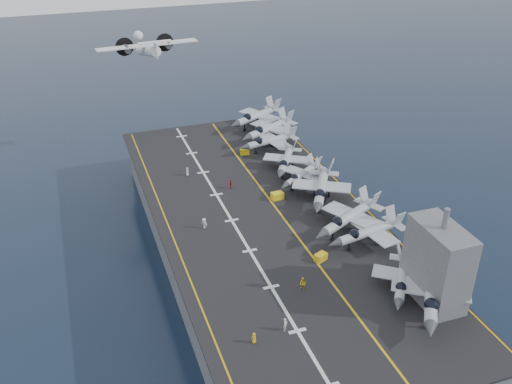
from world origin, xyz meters
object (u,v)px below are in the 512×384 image
object	(u,v)px
fighter_jet_0	(431,291)
tow_cart_a	(321,257)
transport_plane	(148,51)
island_superstructure	(439,255)

from	to	relation	value
fighter_jet_0	tow_cart_a	world-z (taller)	fighter_jet_0
tow_cart_a	transport_plane	world-z (taller)	transport_plane
island_superstructure	transport_plane	bearing A→B (deg)	107.26
fighter_jet_0	transport_plane	xyz separation A→B (m)	(-23.82, 83.09, 14.92)
fighter_jet_0	transport_plane	size ratio (longest dim) A/B	0.78
island_superstructure	transport_plane	xyz separation A→B (m)	(-25.33, 81.53, 10.27)
fighter_jet_0	tow_cart_a	size ratio (longest dim) A/B	8.46
transport_plane	tow_cart_a	bearing A→B (deg)	-78.18
island_superstructure	fighter_jet_0	distance (m)	5.13
island_superstructure	fighter_jet_0	world-z (taller)	island_superstructure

